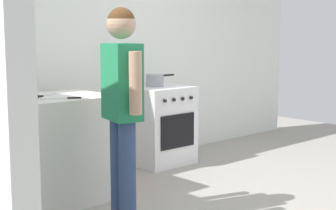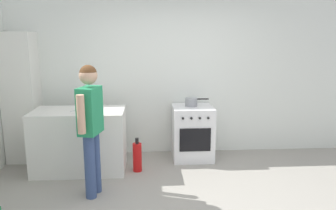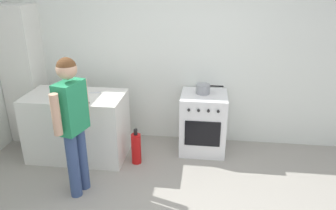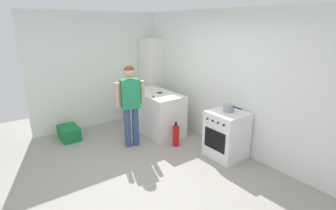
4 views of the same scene
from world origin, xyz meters
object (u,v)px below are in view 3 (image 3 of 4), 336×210
Objects in this scene: fire_extinguisher at (136,148)px; knife_bread at (81,100)px; knife_carving at (87,93)px; knife_utility at (76,95)px; oven_left at (203,122)px; pot at (203,89)px; person at (72,117)px; larder_cabinet at (24,75)px.

knife_bread is at bearing -173.03° from fire_extinguisher.
knife_utility is at bearing -139.14° from knife_carving.
knife_utility is 0.15m from knife_carving.
pot reaches higher than oven_left.
knife_utility is 0.14× the size of person.
oven_left reaches higher than fire_extinguisher.
knife_bread is 0.96m from fire_extinguisher.
pot is at bearing 117.85° from oven_left.
oven_left is at bearing 28.78° from fire_extinguisher.
fire_extinguisher is (-0.87, -0.48, -0.21)m from oven_left.
pot is 2.63m from larder_cabinet.
knife_carving is at bearing -168.13° from pot.
pot is at bearing 14.36° from knife_utility.
knife_bread is at bearing 103.68° from person.
knife_carving is at bearing -19.50° from larder_cabinet.
person is (0.28, -0.79, 0.05)m from knife_utility.
larder_cabinet is at bearing 160.50° from knife_carving.
knife_bread is at bearing -53.00° from knife_utility.
pot is 0.19× the size of larder_cabinet.
knife_utility is at bearing -167.06° from oven_left.
knife_utility is 0.45× the size of fire_extinguisher.
knife_bread reaches higher than oven_left.
person reaches higher than knife_carving.
knife_bread is (-1.52, -0.60, -0.01)m from pot.
person reaches higher than oven_left.
knife_carving is 0.20× the size of person.
pot is 1.57m from knife_carving.
oven_left is 3.78× the size of knife_utility.
knife_utility is at bearing -165.64° from pot.
fire_extinguisher is 2.03m from larder_cabinet.
knife_carving is at bearing 100.58° from person.
fire_extinguisher is at bearing -148.70° from pot.
knife_bread and knife_carving have the same top height.
knife_bread is 0.20× the size of person.
fire_extinguisher is at bearing -6.62° from knife_utility.
knife_utility is at bearing -26.49° from larder_cabinet.
knife_utility is 0.69× the size of knife_carving.
oven_left is 2.71m from larder_cabinet.
pot is 0.23× the size of person.
pot is 1.83m from person.
knife_utility is (-0.13, 0.18, 0.00)m from knife_bread.
knife_bread is 0.97× the size of knife_carving.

